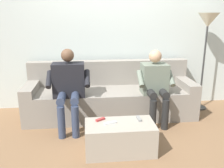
% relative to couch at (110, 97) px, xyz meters
% --- Properties ---
extents(ground_plane, '(8.00, 8.00, 0.00)m').
position_rel_couch_xyz_m(ground_plane, '(0.00, 0.73, -0.30)').
color(ground_plane, '#846042').
extents(back_wall, '(4.75, 0.06, 2.51)m').
position_rel_couch_xyz_m(back_wall, '(0.00, -0.47, 0.96)').
color(back_wall, silver).
rests_on(back_wall, ground).
extents(couch, '(2.63, 0.78, 0.84)m').
position_rel_couch_xyz_m(couch, '(0.00, 0.00, 0.00)').
color(couch, gray).
rests_on(couch, ground).
extents(coffee_table, '(0.81, 0.43, 0.36)m').
position_rel_couch_xyz_m(coffee_table, '(0.00, 1.13, -0.12)').
color(coffee_table, '#A89E8E').
rests_on(coffee_table, ground).
extents(person_left_seated, '(0.53, 0.53, 1.09)m').
position_rel_couch_xyz_m(person_left_seated, '(-0.62, 0.35, 0.33)').
color(person_left_seated, slate).
rests_on(person_left_seated, ground).
extents(person_right_seated, '(0.60, 0.59, 1.12)m').
position_rel_couch_xyz_m(person_right_seated, '(0.62, 0.38, 0.34)').
color(person_right_seated, black).
rests_on(person_right_seated, ground).
extents(remote_red, '(0.12, 0.10, 0.02)m').
position_rel_couch_xyz_m(remote_red, '(0.22, 1.02, 0.08)').
color(remote_red, '#B73333').
rests_on(remote_red, coffee_table).
extents(remote_gray, '(0.05, 0.13, 0.03)m').
position_rel_couch_xyz_m(remote_gray, '(-0.24, 1.04, 0.08)').
color(remote_gray, gray).
rests_on(remote_gray, coffee_table).
extents(remote_white, '(0.15, 0.08, 0.02)m').
position_rel_couch_xyz_m(remote_white, '(0.11, 1.13, 0.08)').
color(remote_white, white).
rests_on(remote_white, coffee_table).
extents(floor_lamp, '(0.33, 0.33, 1.60)m').
position_rel_couch_xyz_m(floor_lamp, '(-1.57, -0.10, 1.09)').
color(floor_lamp, '#2D2D2D').
rests_on(floor_lamp, ground).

